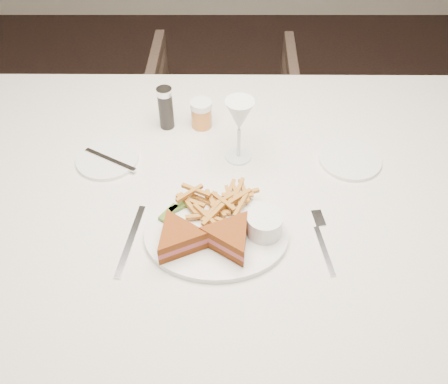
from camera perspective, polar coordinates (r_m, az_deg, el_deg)
ground at (r=1.84m, az=10.27°, el=-17.10°), size 5.00×5.00×0.00m
table at (r=1.50m, az=0.00°, el=-10.07°), size 1.57×1.05×0.75m
chair_far at (r=2.18m, az=-0.16°, el=8.87°), size 0.62×0.59×0.63m
table_setting at (r=1.15m, az=-0.75°, el=-0.39°), size 0.79×0.63×0.18m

